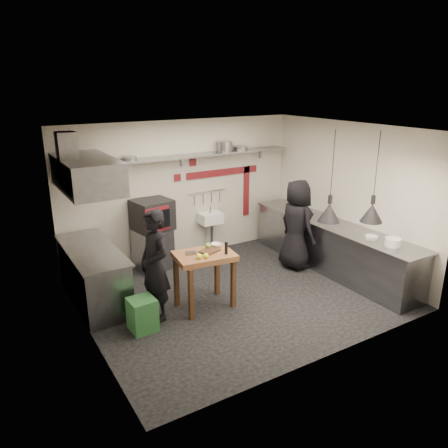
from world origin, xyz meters
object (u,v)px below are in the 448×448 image
green_bin (142,314)px  chef_left (155,266)px  oven_stand (153,249)px  chef_right (297,225)px  prep_table (205,280)px  combi_oven (152,215)px

green_bin → chef_left: bearing=36.0°
oven_stand → green_bin: oven_stand is taller
oven_stand → chef_right: (2.41, -1.38, 0.48)m
oven_stand → prep_table: size_ratio=0.87×
combi_oven → prep_table: 1.96m
oven_stand → combi_oven: 0.69m
combi_oven → green_bin: size_ratio=1.34×
prep_table → chef_left: (-0.81, 0.07, 0.41)m
chef_left → prep_table: bearing=78.0°
oven_stand → prep_table: 1.86m
prep_table → chef_left: size_ratio=0.53×
combi_oven → chef_right: bearing=-39.9°
combi_oven → chef_right: 2.77m
prep_table → combi_oven: bearing=100.6°
oven_stand → chef_left: bearing=-120.5°
oven_stand → prep_table: prep_table is taller
chef_right → combi_oven: bearing=58.9°
oven_stand → chef_left: 1.96m
chef_left → chef_right: size_ratio=0.99×
green_bin → chef_left: (0.32, 0.24, 0.62)m
prep_table → oven_stand: bearing=101.5°
combi_oven → green_bin: 2.41m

